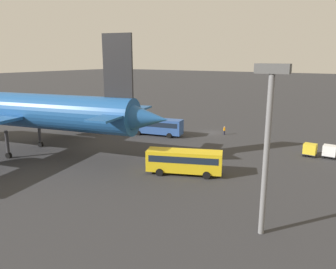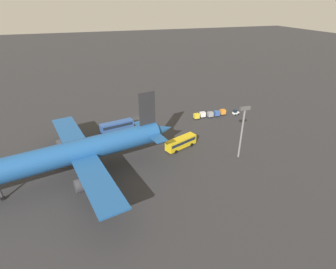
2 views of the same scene
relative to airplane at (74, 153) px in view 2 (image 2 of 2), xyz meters
name	(u,v)px [view 2 (image 2 of 2)]	position (x,y,z in m)	size (l,w,h in m)	color
ground_plane	(138,119)	(-21.65, -30.31, -7.00)	(600.00, 600.00, 0.00)	#2D2D30
airplane	(74,153)	(0.00, 0.00, 0.00)	(54.07, 46.73, 18.60)	#1E5193
shuttle_bus_near	(117,126)	(-12.92, -22.22, -4.98)	(11.19, 4.80, 3.38)	#2D5199
shuttle_bus_far	(181,142)	(-29.09, -5.47, -5.05)	(10.32, 6.21, 3.25)	gold
baggage_tug	(236,112)	(-57.67, -22.49, -6.05)	(2.60, 2.02, 2.10)	white
worker_person	(146,116)	(-24.45, -30.02, -6.12)	(0.38, 0.38, 1.74)	#1E1E2D
cargo_cart_orange	(223,112)	(-52.91, -23.80, -5.80)	(2.03, 1.72, 2.06)	#38383D
cargo_cart_blue	(217,113)	(-50.15, -23.24, -5.80)	(2.03, 1.72, 2.06)	#38383D
cargo_cart_grey	(210,114)	(-47.40, -23.13, -5.80)	(2.03, 1.72, 2.06)	#38383D
cargo_cart_white	(203,114)	(-44.65, -23.91, -5.80)	(2.03, 1.72, 2.06)	#38383D
cargo_cart_yellow	(197,116)	(-41.89, -23.26, -5.80)	(2.03, 1.72, 2.06)	#38383D
light_pole	(242,127)	(-42.55, 4.14, 2.34)	(2.80, 0.70, 14.89)	slate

